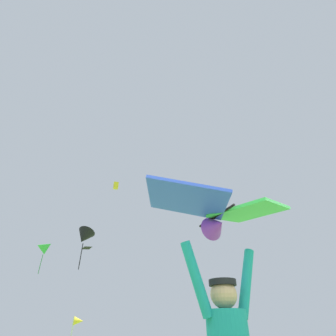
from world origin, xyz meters
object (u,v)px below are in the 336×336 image
(distant_kite_black_low_left, at_px, (87,248))
(distant_kite_yellow_mid_right, at_px, (116,186))
(held_stunt_kite, at_px, (219,212))
(distant_kite_black_overhead_distant, at_px, (84,237))
(distant_kite_green_low_right, at_px, (44,249))
(marker_flag, at_px, (77,325))

(distant_kite_black_low_left, relative_size, distant_kite_yellow_mid_right, 1.08)
(held_stunt_kite, distance_m, distant_kite_black_overhead_distant, 16.09)
(distant_kite_black_low_left, height_order, distant_kite_green_low_right, distant_kite_green_low_right)
(distant_kite_green_low_right, bearing_deg, distant_kite_yellow_mid_right, 3.60)
(distant_kite_black_low_left, distance_m, marker_flag, 20.84)
(distant_kite_yellow_mid_right, distance_m, marker_flag, 27.90)
(distant_kite_green_low_right, bearing_deg, distant_kite_black_overhead_distant, -79.34)
(held_stunt_kite, bearing_deg, distant_kite_black_low_left, 85.93)
(distant_kite_black_overhead_distant, relative_size, distant_kite_black_low_left, 2.29)
(marker_flag, bearing_deg, held_stunt_kite, -87.86)
(distant_kite_green_low_right, height_order, marker_flag, distant_kite_green_low_right)
(distant_kite_black_overhead_distant, bearing_deg, distant_kite_green_low_right, 100.66)
(distant_kite_black_low_left, bearing_deg, distant_kite_black_overhead_distant, -98.09)
(held_stunt_kite, relative_size, distant_kite_yellow_mid_right, 1.52)
(held_stunt_kite, height_order, distant_kite_green_low_right, distant_kite_green_low_right)
(distant_kite_yellow_mid_right, bearing_deg, held_stunt_kite, -99.03)
(distant_kite_black_overhead_distant, bearing_deg, distant_kite_black_low_left, 81.91)
(distant_kite_yellow_mid_right, xyz_separation_m, distant_kite_green_low_right, (-6.80, -0.43, -9.41))
(distant_kite_green_low_right, distance_m, marker_flag, 22.68)
(distant_kite_yellow_mid_right, bearing_deg, distant_kite_black_low_left, -137.84)
(held_stunt_kite, relative_size, distant_kite_black_overhead_distant, 0.61)
(distant_kite_black_low_left, distance_m, distant_kite_green_low_right, 4.55)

